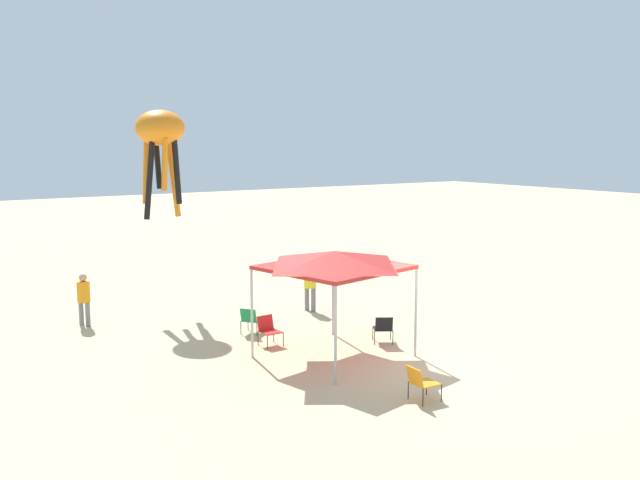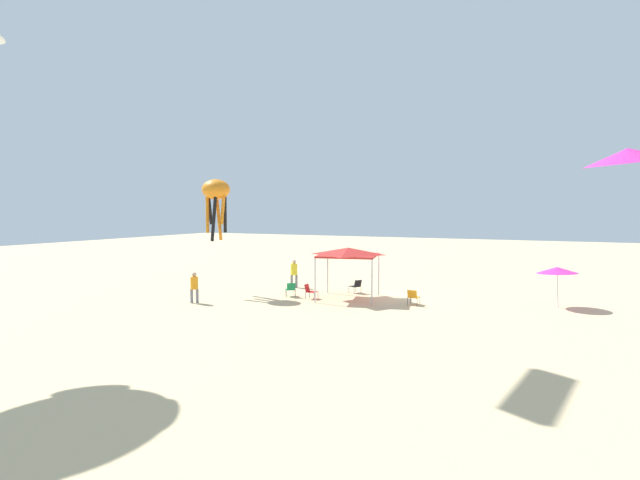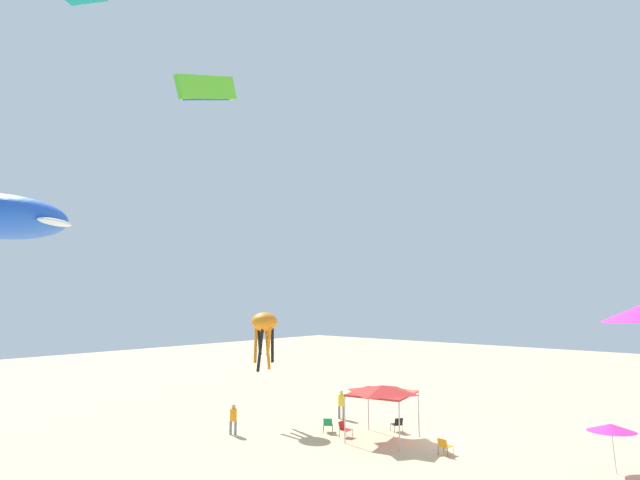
{
  "view_description": "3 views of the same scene",
  "coord_description": "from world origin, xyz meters",
  "px_view_note": "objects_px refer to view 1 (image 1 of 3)",
  "views": [
    {
      "loc": [
        -13.21,
        11.59,
        5.75
      ],
      "look_at": [
        0.94,
        2.22,
        3.34
      ],
      "focal_mm": 39.44,
      "sensor_mm": 36.0,
      "label": 1
    },
    {
      "loc": [
        -8.3,
        26.2,
        4.95
      ],
      "look_at": [
        3.27,
        1.74,
        3.29
      ],
      "focal_mm": 27.24,
      "sensor_mm": 36.0,
      "label": 2
    },
    {
      "loc": [
        -13.63,
        24.09,
        7.39
      ],
      "look_at": [
        -0.22,
        8.7,
        10.03
      ],
      "focal_mm": 27.18,
      "sensor_mm": 36.0,
      "label": 3
    }
  ],
  "objects_px": {
    "folding_chair_right_of_tent": "(268,328)",
    "person_by_tent": "(84,295)",
    "folding_chair_facing_ocean": "(383,327)",
    "person_far_stroller": "(310,281)",
    "folding_chair_near_cooler": "(251,318)",
    "folding_chair_left_of_tent": "(421,381)",
    "kite_octopus_orange": "(160,134)",
    "canopy_tent": "(334,261)"
  },
  "relations": [
    {
      "from": "folding_chair_right_of_tent",
      "to": "canopy_tent",
      "type": "bearing_deg",
      "value": -66.02
    },
    {
      "from": "canopy_tent",
      "to": "folding_chair_facing_ocean",
      "type": "height_order",
      "value": "canopy_tent"
    },
    {
      "from": "folding_chair_near_cooler",
      "to": "person_far_stroller",
      "type": "bearing_deg",
      "value": -103.16
    },
    {
      "from": "canopy_tent",
      "to": "kite_octopus_orange",
      "type": "height_order",
      "value": "kite_octopus_orange"
    },
    {
      "from": "person_far_stroller",
      "to": "kite_octopus_orange",
      "type": "distance_m",
      "value": 7.02
    },
    {
      "from": "canopy_tent",
      "to": "folding_chair_left_of_tent",
      "type": "bearing_deg",
      "value": 176.15
    },
    {
      "from": "person_far_stroller",
      "to": "person_by_tent",
      "type": "relative_size",
      "value": 1.08
    },
    {
      "from": "folding_chair_right_of_tent",
      "to": "person_far_stroller",
      "type": "height_order",
      "value": "person_far_stroller"
    },
    {
      "from": "person_far_stroller",
      "to": "folding_chair_right_of_tent",
      "type": "bearing_deg",
      "value": 119.76
    },
    {
      "from": "canopy_tent",
      "to": "folding_chair_facing_ocean",
      "type": "xyz_separation_m",
      "value": [
        0.25,
        -1.89,
        -2.14
      ]
    },
    {
      "from": "folding_chair_left_of_tent",
      "to": "kite_octopus_orange",
      "type": "distance_m",
      "value": 12.77
    },
    {
      "from": "folding_chair_facing_ocean",
      "to": "folding_chair_right_of_tent",
      "type": "xyz_separation_m",
      "value": [
        1.69,
        2.8,
        0.0
      ]
    },
    {
      "from": "person_far_stroller",
      "to": "kite_octopus_orange",
      "type": "height_order",
      "value": "kite_octopus_orange"
    },
    {
      "from": "folding_chair_facing_ocean",
      "to": "canopy_tent",
      "type": "bearing_deg",
      "value": 39.73
    },
    {
      "from": "folding_chair_facing_ocean",
      "to": "person_far_stroller",
      "type": "xyz_separation_m",
      "value": [
        4.4,
        -0.34,
        0.58
      ]
    },
    {
      "from": "folding_chair_facing_ocean",
      "to": "folding_chair_near_cooler",
      "type": "distance_m",
      "value": 4.01
    },
    {
      "from": "folding_chair_left_of_tent",
      "to": "folding_chair_facing_ocean",
      "type": "bearing_deg",
      "value": -25.19
    },
    {
      "from": "folding_chair_left_of_tent",
      "to": "person_by_tent",
      "type": "bearing_deg",
      "value": 25.5
    },
    {
      "from": "canopy_tent",
      "to": "person_far_stroller",
      "type": "relative_size",
      "value": 2.11
    },
    {
      "from": "canopy_tent",
      "to": "folding_chair_right_of_tent",
      "type": "bearing_deg",
      "value": 25.29
    },
    {
      "from": "folding_chair_right_of_tent",
      "to": "person_by_tent",
      "type": "height_order",
      "value": "person_by_tent"
    },
    {
      "from": "folding_chair_right_of_tent",
      "to": "folding_chair_left_of_tent",
      "type": "bearing_deg",
      "value": -84.64
    },
    {
      "from": "folding_chair_left_of_tent",
      "to": "folding_chair_near_cooler",
      "type": "distance_m",
      "value": 7.0
    },
    {
      "from": "canopy_tent",
      "to": "folding_chair_right_of_tent",
      "type": "distance_m",
      "value": 3.04
    },
    {
      "from": "folding_chair_near_cooler",
      "to": "canopy_tent",
      "type": "bearing_deg",
      "value": 155.69
    },
    {
      "from": "person_far_stroller",
      "to": "person_by_tent",
      "type": "height_order",
      "value": "person_far_stroller"
    },
    {
      "from": "folding_chair_facing_ocean",
      "to": "person_by_tent",
      "type": "relative_size",
      "value": 0.49
    },
    {
      "from": "canopy_tent",
      "to": "folding_chair_facing_ocean",
      "type": "distance_m",
      "value": 2.87
    },
    {
      "from": "folding_chair_right_of_tent",
      "to": "person_far_stroller",
      "type": "relative_size",
      "value": 0.46
    },
    {
      "from": "person_far_stroller",
      "to": "kite_octopus_orange",
      "type": "bearing_deg",
      "value": 41.79
    },
    {
      "from": "person_by_tent",
      "to": "kite_octopus_orange",
      "type": "relative_size",
      "value": 0.46
    },
    {
      "from": "folding_chair_right_of_tent",
      "to": "folding_chair_facing_ocean",
      "type": "bearing_deg",
      "value": -32.41
    },
    {
      "from": "canopy_tent",
      "to": "folding_chair_near_cooler",
      "type": "bearing_deg",
      "value": 13.97
    },
    {
      "from": "folding_chair_facing_ocean",
      "to": "kite_octopus_orange",
      "type": "bearing_deg",
      "value": -31.75
    },
    {
      "from": "person_by_tent",
      "to": "person_far_stroller",
      "type": "bearing_deg",
      "value": 45.94
    },
    {
      "from": "folding_chair_right_of_tent",
      "to": "person_by_tent",
      "type": "distance_m",
      "value": 6.28
    },
    {
      "from": "folding_chair_left_of_tent",
      "to": "folding_chair_near_cooler",
      "type": "xyz_separation_m",
      "value": [
        6.98,
        0.55,
        0.0
      ]
    },
    {
      "from": "folding_chair_near_cooler",
      "to": "kite_octopus_orange",
      "type": "bearing_deg",
      "value": -26.18
    },
    {
      "from": "folding_chair_left_of_tent",
      "to": "folding_chair_facing_ocean",
      "type": "height_order",
      "value": "same"
    },
    {
      "from": "canopy_tent",
      "to": "person_by_tent",
      "type": "distance_m",
      "value": 8.54
    },
    {
      "from": "folding_chair_right_of_tent",
      "to": "person_far_stroller",
      "type": "xyz_separation_m",
      "value": [
        2.71,
        -3.14,
        0.58
      ]
    },
    {
      "from": "folding_chair_right_of_tent",
      "to": "kite_octopus_orange",
      "type": "relative_size",
      "value": 0.23
    }
  ]
}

